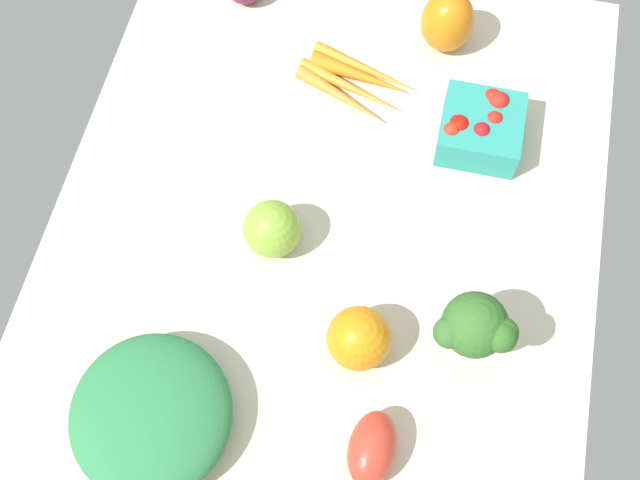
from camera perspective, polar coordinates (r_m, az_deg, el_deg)
name	(u,v)px	position (r cm, az deg, el deg)	size (l,w,h in cm)	color
tablecloth	(320,249)	(112.18, 0.00, -0.65)	(104.00, 76.00, 2.00)	beige
roma_tomato	(372,449)	(100.11, 3.69, -14.50)	(9.26, 5.75, 5.75)	red
carrot_bunch	(356,81)	(124.03, 2.56, 11.13)	(13.56, 19.12, 2.90)	orange
heirloom_tomato_orange	(359,338)	(102.16, 2.77, -6.95)	(8.29, 8.29, 8.29)	orange
berry_basket	(480,128)	(119.17, 11.27, 7.80)	(11.46, 11.46, 6.69)	teal
leafy_greens_clump	(151,414)	(102.37, -11.86, -11.98)	(19.98, 20.64, 6.67)	#2F7F48
broccoli_head	(477,328)	(100.24, 11.01, -6.11)	(8.25, 10.10, 12.27)	#A4C187
heirloom_tomato_green	(272,229)	(108.19, -3.40, 0.78)	(7.92, 7.92, 7.92)	#85B439
bell_pepper_orange	(447,21)	(127.36, 9.00, 15.02)	(8.04, 8.04, 10.28)	orange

